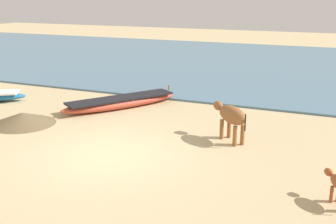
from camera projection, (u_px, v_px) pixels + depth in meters
ground at (108, 155)px, 11.10m from camera, size 80.00×80.00×0.00m
sea_water at (247, 64)px, 25.35m from camera, size 60.00×20.00×0.08m
fishing_boat_2 at (121, 102)px, 15.63m from camera, size 3.28×4.38×0.61m
cow_adult_brown at (231, 116)px, 11.96m from camera, size 1.40×1.29×1.06m
debris_pile_0 at (23, 118)px, 13.72m from camera, size 3.00×3.00×0.38m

